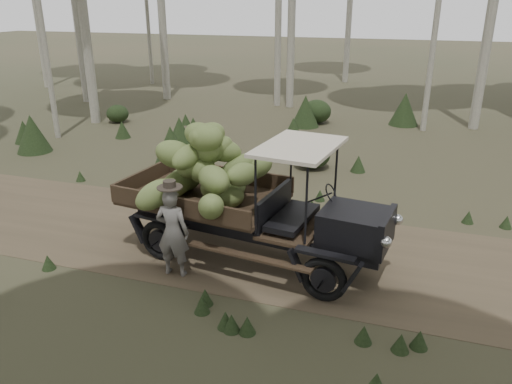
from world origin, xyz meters
TOP-DOWN VIEW (x-y plane):
  - ground at (0.00, 0.00)m, footprint 120.00×120.00m
  - dirt_track at (0.00, 0.00)m, footprint 70.00×4.00m
  - banana_truck at (-0.11, -0.46)m, footprint 5.54×2.83m
  - farmer at (-0.82, -1.56)m, footprint 0.65×0.48m
  - undergrowth at (-1.18, 0.94)m, footprint 23.71×22.81m

SIDE VIEW (x-z plane):
  - ground at x=0.00m, z-range 0.00..0.00m
  - dirt_track at x=0.00m, z-range 0.00..0.01m
  - undergrowth at x=-1.18m, z-range -0.14..1.23m
  - farmer at x=-0.82m, z-range -0.05..1.82m
  - banana_truck at x=-0.11m, z-range 0.20..2.90m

